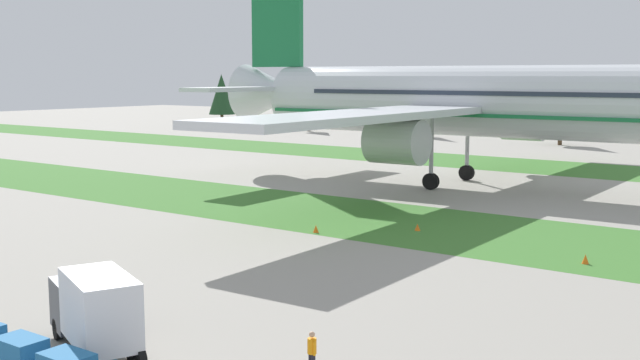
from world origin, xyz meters
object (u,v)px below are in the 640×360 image
airliner (474,101)px  taxiway_marker_0 (585,259)px  ground_crew_marshaller (312,351)px  cargo_dolly_second (21,353)px  taxiway_marker_2 (417,227)px  catering_truck (95,308)px  taxiway_marker_1 (316,229)px

airliner → taxiway_marker_0: (20.83, -26.98, -8.69)m
airliner → ground_crew_marshaller: (18.26, -51.67, -8.04)m
airliner → ground_crew_marshaller: bearing=17.4°
cargo_dolly_second → taxiway_marker_2: (-2.12, 34.56, -0.66)m
catering_truck → taxiway_marker_2: (-2.34, 31.22, -1.69)m
taxiway_marker_2 → airliner: bearing=106.7°
airliner → taxiway_marker_1: (1.47, -29.19, -8.70)m
airliner → catering_truck: airliner is taller
catering_truck → ground_crew_marshaller: 9.49m
cargo_dolly_second → taxiway_marker_2: size_ratio=4.26×
airliner → cargo_dolly_second: airliner is taller
catering_truck → taxiway_marker_1: 27.34m
ground_crew_marshaller → taxiway_marker_0: (2.57, 24.69, -0.64)m
ground_crew_marshaller → taxiway_marker_2: ground_crew_marshaller is taller
ground_crew_marshaller → taxiway_marker_2: bearing=-41.1°
catering_truck → ground_crew_marshaller: bearing=-44.6°
cargo_dolly_second → ground_crew_marshaller: size_ratio=1.27×
taxiway_marker_0 → airliner: bearing=127.7°
cargo_dolly_second → taxiway_marker_0: (11.51, 31.61, -0.62)m
ground_crew_marshaller → taxiway_marker_1: ground_crew_marshaller is taller
taxiway_marker_1 → taxiway_marker_2: bearing=42.0°
cargo_dolly_second → catering_truck: bearing=-4.2°
taxiway_marker_1 → taxiway_marker_2: size_ratio=1.09×
airliner → cargo_dolly_second: (9.31, -58.60, -8.07)m
cargo_dolly_second → catering_truck: (0.22, 3.34, 1.03)m
airliner → ground_crew_marshaller: size_ratio=43.51×
ground_crew_marshaller → taxiway_marker_0: 24.83m
cargo_dolly_second → catering_truck: size_ratio=0.30×
taxiway_marker_0 → taxiway_marker_2: bearing=167.8°
airliner → taxiway_marker_1: size_ratio=133.39×
catering_truck → taxiway_marker_2: bearing=27.4°
cargo_dolly_second → taxiway_marker_0: 33.65m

